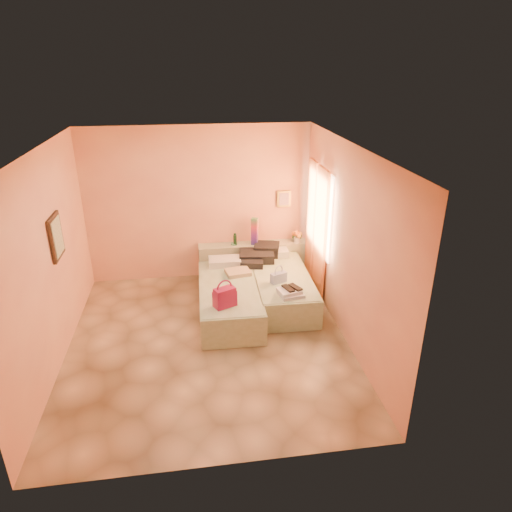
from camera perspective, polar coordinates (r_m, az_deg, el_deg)
The scene contains 16 objects.
ground at distance 6.84m, azimuth -5.94°, elevation -10.52°, with size 4.50×4.50×0.00m, color tan.
room_walls at distance 6.58m, azimuth -5.05°, elevation 5.45°, with size 4.02×4.51×2.81m.
headboard_ledge at distance 8.60m, azimuth -0.27°, elevation -0.43°, with size 2.05×0.30×0.65m, color #AAB090.
bed_left at distance 7.38m, azimuth -3.35°, elevation -5.43°, with size 0.90×2.00×0.50m, color #B1CBA3.
bed_right at distance 7.75m, azimuth 3.10°, elevation -3.92°, with size 0.90×2.00×0.50m, color #B1CBA3.
water_bottle at distance 8.37m, azimuth -2.64°, elevation 2.08°, with size 0.06×0.06×0.22m, color #123220.
rainbow_box at distance 8.35m, azimuth -0.18°, elevation 3.10°, with size 0.11×0.11×0.50m, color #A01344.
small_dish at distance 8.42m, azimuth -2.76°, elevation 1.53°, with size 0.12×0.12×0.03m, color #559C75.
green_book at distance 8.50m, azimuth 1.70°, elevation 1.75°, with size 0.17×0.12×0.03m, color #25452D.
flower_vase at distance 8.50m, azimuth 5.15°, elevation 2.55°, with size 0.21×0.21×0.27m, color silver.
magenta_handbag at distance 6.62m, azimuth -3.93°, elevation -5.12°, with size 0.32×0.18×0.30m, color #A01344.
khaki_garment at distance 7.61m, azimuth -2.27°, elevation -2.04°, with size 0.39×0.32×0.07m, color tan.
clothes_pile at distance 8.11m, azimuth 0.45°, elevation 0.17°, with size 0.66×0.66×0.20m, color black.
blue_handbag at distance 7.32m, azimuth 2.84°, elevation -2.71°, with size 0.26×0.11×0.17m, color #4357A2.
towel_stack at distance 6.95m, azimuth 4.39°, elevation -4.59°, with size 0.35×0.30×0.10m, color silver.
sandal_pair at distance 6.95m, azimuth 4.51°, elevation -4.00°, with size 0.19×0.25×0.03m, color black.
Camera 1 is at (-0.14, -5.68, 3.82)m, focal length 32.00 mm.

